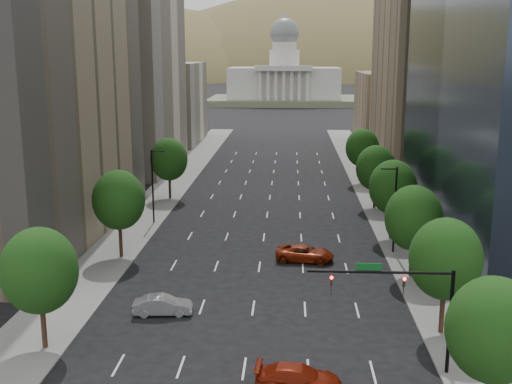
% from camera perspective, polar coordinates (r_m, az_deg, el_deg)
% --- Properties ---
extents(sidewalk_left, '(6.00, 200.00, 0.15)m').
position_cam_1_polar(sidewalk_left, '(72.64, -11.62, -3.79)').
color(sidewalk_left, slate).
rests_on(sidewalk_left, ground).
extents(sidewalk_right, '(6.00, 200.00, 0.15)m').
position_cam_1_polar(sidewalk_right, '(71.41, 13.28, -4.15)').
color(sidewalk_right, slate).
rests_on(sidewalk_right, ground).
extents(midrise_cream_left, '(14.00, 30.00, 35.00)m').
position_cam_1_polar(midrise_cream_left, '(113.86, -11.20, 10.94)').
color(midrise_cream_left, beige).
rests_on(midrise_cream_left, ground).
extents(filler_left, '(14.00, 26.00, 18.00)m').
position_cam_1_polar(filler_left, '(146.47, -7.88, 8.02)').
color(filler_left, beige).
rests_on(filler_left, ground).
extents(parking_tan_right, '(14.00, 30.00, 30.00)m').
position_cam_1_polar(parking_tan_right, '(109.75, 15.01, 9.40)').
color(parking_tan_right, '#8C7759').
rests_on(parking_tan_right, ground).
extents(filler_right, '(14.00, 26.00, 16.00)m').
position_cam_1_polar(filler_right, '(142.62, 12.19, 7.33)').
color(filler_right, '#8C7759').
rests_on(filler_right, ground).
extents(tree_right_0, '(5.20, 5.20, 8.39)m').
position_cam_1_polar(tree_right_0, '(37.27, 20.75, -11.63)').
color(tree_right_0, '#382316').
rests_on(tree_right_0, ground).
extents(tree_right_1, '(5.20, 5.20, 8.75)m').
position_cam_1_polar(tree_right_1, '(47.03, 16.82, -5.84)').
color(tree_right_1, '#382316').
rests_on(tree_right_1, ground).
extents(tree_right_2, '(5.20, 5.20, 8.61)m').
position_cam_1_polar(tree_right_2, '(58.31, 14.10, -2.30)').
color(tree_right_2, '#382316').
rests_on(tree_right_2, ground).
extents(tree_right_3, '(5.20, 5.20, 8.89)m').
position_cam_1_polar(tree_right_3, '(69.75, 12.30, 0.44)').
color(tree_right_3, '#382316').
rests_on(tree_right_3, ground).
extents(tree_right_4, '(5.20, 5.20, 8.46)m').
position_cam_1_polar(tree_right_4, '(83.43, 10.81, 2.15)').
color(tree_right_4, '#382316').
rests_on(tree_right_4, ground).
extents(tree_right_5, '(5.20, 5.20, 8.75)m').
position_cam_1_polar(tree_right_5, '(99.05, 9.62, 3.97)').
color(tree_right_5, '#382316').
rests_on(tree_right_5, ground).
extents(tree_left_0, '(5.20, 5.20, 8.75)m').
position_cam_1_polar(tree_left_0, '(45.16, -19.06, -6.76)').
color(tree_left_0, '#382316').
rests_on(tree_left_0, ground).
extents(tree_left_1, '(5.20, 5.20, 8.97)m').
position_cam_1_polar(tree_left_1, '(63.31, -12.35, -0.72)').
color(tree_left_1, '#382316').
rests_on(tree_left_1, ground).
extents(tree_left_2, '(5.20, 5.20, 8.68)m').
position_cam_1_polar(tree_left_2, '(88.20, -7.90, 2.95)').
color(tree_left_2, '#382316').
rests_on(tree_left_2, ground).
extents(streetlight_rn, '(1.70, 0.20, 9.00)m').
position_cam_1_polar(streetlight_rn, '(65.08, 12.45, -1.38)').
color(streetlight_rn, black).
rests_on(streetlight_rn, ground).
extents(streetlight_ln, '(1.70, 0.20, 9.00)m').
position_cam_1_polar(streetlight_ln, '(75.73, -9.32, 0.69)').
color(streetlight_ln, black).
rests_on(streetlight_ln, ground).
extents(traffic_signal, '(9.12, 0.40, 7.38)m').
position_cam_1_polar(traffic_signal, '(40.97, 13.94, -9.27)').
color(traffic_signal, black).
rests_on(traffic_signal, ground).
extents(capitol, '(60.00, 40.00, 35.20)m').
position_cam_1_polar(capitol, '(257.35, 2.56, 9.90)').
color(capitol, '#596647').
rests_on(capitol, ground).
extents(foothills, '(720.00, 413.00, 263.00)m').
position_cam_1_polar(foothills, '(610.35, 6.18, 6.96)').
color(foothills, olive).
rests_on(foothills, ground).
extents(car_red_near, '(5.45, 2.55, 1.54)m').
position_cam_1_polar(car_red_near, '(39.97, 3.87, -16.47)').
color(car_red_near, maroon).
rests_on(car_red_near, ground).
extents(car_silver, '(4.75, 2.05, 1.52)m').
position_cam_1_polar(car_silver, '(50.62, -8.45, -10.12)').
color(car_silver, '#99999E').
rests_on(car_silver, ground).
extents(car_red_far, '(5.94, 3.16, 1.59)m').
position_cam_1_polar(car_red_far, '(62.46, 4.44, -5.56)').
color(car_red_far, maroon).
rests_on(car_red_far, ground).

